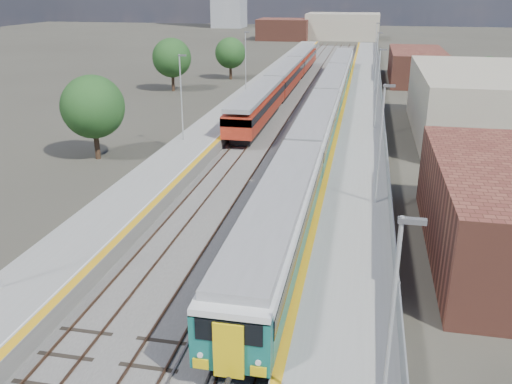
% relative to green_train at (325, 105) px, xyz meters
% --- Properties ---
extents(ground, '(320.00, 320.00, 0.00)m').
position_rel_green_train_xyz_m(ground, '(-1.50, 4.22, -2.32)').
color(ground, '#47443A').
rests_on(ground, ground).
extents(ballast_bed, '(10.50, 155.00, 0.06)m').
position_rel_green_train_xyz_m(ballast_bed, '(-3.75, 6.72, -2.29)').
color(ballast_bed, '#565451').
rests_on(ballast_bed, ground).
extents(tracks, '(8.96, 160.00, 0.17)m').
position_rel_green_train_xyz_m(tracks, '(-3.15, 8.40, -2.21)').
color(tracks, '#4C3323').
rests_on(tracks, ground).
extents(platform_right, '(4.70, 155.00, 8.52)m').
position_rel_green_train_xyz_m(platform_right, '(3.78, 6.71, -1.78)').
color(platform_right, slate).
rests_on(platform_right, ground).
extents(platform_left, '(4.30, 155.00, 8.52)m').
position_rel_green_train_xyz_m(platform_left, '(-10.55, 6.71, -1.80)').
color(platform_left, slate).
rests_on(platform_left, ground).
extents(buildings, '(72.00, 185.50, 40.00)m').
position_rel_green_train_xyz_m(buildings, '(-19.62, 92.82, 8.39)').
color(buildings, brown).
rests_on(buildings, ground).
extents(green_train, '(2.99, 83.09, 3.29)m').
position_rel_green_train_xyz_m(green_train, '(0.00, 0.00, 0.00)').
color(green_train, black).
rests_on(green_train, ground).
extents(red_train, '(2.92, 59.24, 3.69)m').
position_rel_green_train_xyz_m(red_train, '(-7.00, 18.43, -0.14)').
color(red_train, black).
rests_on(red_train, ground).
extents(tree_a, '(5.28, 5.28, 7.15)m').
position_rel_green_train_xyz_m(tree_a, '(-18.16, -15.54, 2.18)').
color(tree_a, '#382619').
rests_on(tree_a, ground).
extents(tree_b, '(5.40, 5.40, 7.32)m').
position_rel_green_train_xyz_m(tree_b, '(-22.78, 16.68, 2.29)').
color(tree_b, '#382619').
rests_on(tree_b, ground).
extents(tree_c, '(4.81, 4.81, 6.51)m').
position_rel_green_train_xyz_m(tree_c, '(-17.33, 28.51, 1.78)').
color(tree_c, '#382619').
rests_on(tree_c, ground).
extents(tree_d, '(4.43, 4.43, 6.01)m').
position_rel_green_train_xyz_m(tree_d, '(18.46, 14.50, 1.46)').
color(tree_d, '#382619').
rests_on(tree_d, ground).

